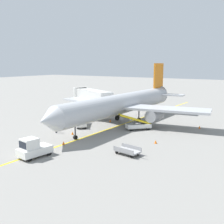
# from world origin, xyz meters

# --- Properties ---
(ground_plane) EXTENTS (300.00, 300.00, 0.00)m
(ground_plane) POSITION_xyz_m (0.00, 0.00, 0.00)
(ground_plane) COLOR gray
(taxi_line_yellow) EXTENTS (3.29, 79.96, 0.01)m
(taxi_line_yellow) POSITION_xyz_m (-0.02, 5.00, 0.00)
(taxi_line_yellow) COLOR yellow
(taxi_line_yellow) RESTS_ON ground
(airliner) EXTENTS (28.59, 35.29, 10.10)m
(airliner) POSITION_xyz_m (-0.00, 13.73, 3.42)
(airliner) COLOR #B2B5BA
(airliner) RESTS_ON ground
(jet_bridge) EXTENTS (12.64, 8.00, 4.85)m
(jet_bridge) POSITION_xyz_m (-10.90, 18.63, 3.54)
(jet_bridge) COLOR beige
(jet_bridge) RESTS_ON ground
(pushback_tug) EXTENTS (2.37, 3.82, 2.20)m
(pushback_tug) POSITION_xyz_m (0.26, -6.21, 0.99)
(pushback_tug) COLOR silver
(pushback_tug) RESTS_ON ground
(baggage_tug_near_wing) EXTENTS (2.73, 2.29, 2.10)m
(baggage_tug_near_wing) POSITION_xyz_m (-8.87, 11.54, 0.93)
(baggage_tug_near_wing) COLOR silver
(baggage_tug_near_wing) RESTS_ON ground
(belt_loader_forward_hold) EXTENTS (4.31, 4.52, 2.59)m
(belt_loader_forward_hold) POSITION_xyz_m (4.09, 11.08, 0.78)
(belt_loader_forward_hold) COLOR silver
(belt_loader_forward_hold) RESTS_ON ground
(belt_loader_aft_hold) EXTENTS (4.43, 4.41, 2.59)m
(belt_loader_aft_hold) POSITION_xyz_m (-4.61, 7.90, 0.78)
(belt_loader_aft_hold) COLOR silver
(belt_loader_aft_hold) RESTS_ON ground
(baggage_cart_loaded) EXTENTS (3.83, 1.94, 0.94)m
(baggage_cart_loaded) POSITION_xyz_m (8.52, 0.05, 0.47)
(baggage_cart_loaded) COLOR #A5A5A8
(baggage_cart_loaded) RESTS_ON ground
(ground_crew_marshaller) EXTENTS (0.36, 0.24, 1.70)m
(ground_crew_marshaller) POSITION_xyz_m (-5.09, 2.85, 0.91)
(ground_crew_marshaller) COLOR #26262D
(ground_crew_marshaller) RESTS_ON ground
(safety_cone_nose_left) EXTENTS (0.36, 0.36, 0.44)m
(safety_cone_nose_left) POSITION_xyz_m (-2.50, 13.47, 0.22)
(safety_cone_nose_left) COLOR orange
(safety_cone_nose_left) RESTS_ON ground
(safety_cone_nose_right) EXTENTS (0.36, 0.36, 0.44)m
(safety_cone_nose_right) POSITION_xyz_m (-0.18, -0.94, 0.22)
(safety_cone_nose_right) COLOR orange
(safety_cone_nose_right) RESTS_ON ground
(safety_cone_wingtip_left) EXTENTS (0.36, 0.36, 0.44)m
(safety_cone_wingtip_left) POSITION_xyz_m (11.96, 17.01, 0.22)
(safety_cone_wingtip_left) COLOR orange
(safety_cone_wingtip_left) RESTS_ON ground
(safety_cone_wingtip_right) EXTENTS (0.36, 0.36, 0.44)m
(safety_cone_wingtip_right) POSITION_xyz_m (9.43, 5.76, 0.22)
(safety_cone_wingtip_right) COLOR orange
(safety_cone_wingtip_right) RESTS_ON ground
(safety_cone_tail_area) EXTENTS (0.36, 0.36, 0.44)m
(safety_cone_tail_area) POSITION_xyz_m (-2.43, 3.39, 0.22)
(safety_cone_tail_area) COLOR orange
(safety_cone_tail_area) RESTS_ON ground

